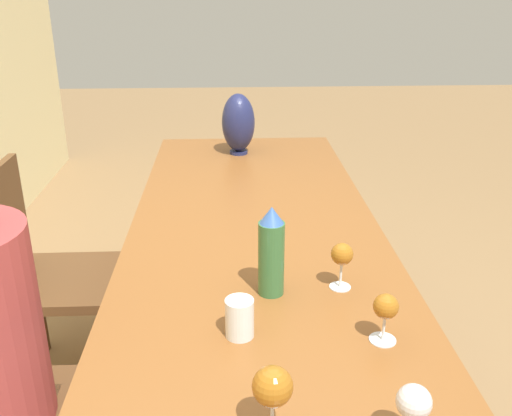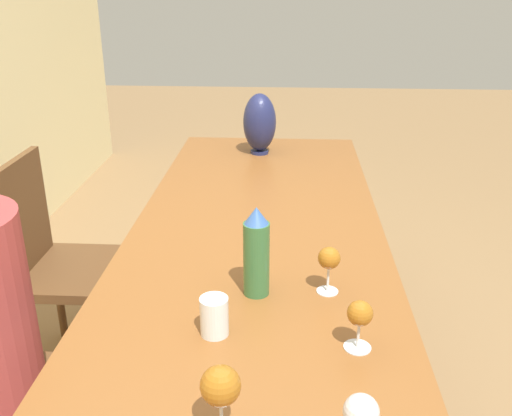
# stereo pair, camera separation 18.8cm
# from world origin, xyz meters

# --- Properties ---
(dining_table) EXTENTS (2.68, 0.87, 0.77)m
(dining_table) POSITION_xyz_m (0.00, 0.00, 0.70)
(dining_table) COLOR brown
(dining_table) RESTS_ON ground_plane
(water_bottle) EXTENTS (0.07, 0.07, 0.26)m
(water_bottle) POSITION_xyz_m (-0.25, -0.02, 0.90)
(water_bottle) COLOR #336638
(water_bottle) RESTS_ON dining_table
(water_tumbler) EXTENTS (0.07, 0.07, 0.10)m
(water_tumbler) POSITION_xyz_m (-0.45, 0.07, 0.82)
(water_tumbler) COLOR silver
(water_tumbler) RESTS_ON dining_table
(vase) EXTENTS (0.16, 0.16, 0.29)m
(vase) POSITION_xyz_m (1.07, 0.04, 0.92)
(vase) COLOR #1E234C
(vase) RESTS_ON dining_table
(wine_glass_0) EXTENTS (0.07, 0.07, 0.13)m
(wine_glass_0) POSITION_xyz_m (-0.48, -0.28, 0.86)
(wine_glass_0) COLOR silver
(wine_glass_0) RESTS_ON dining_table
(wine_glass_1) EXTENTS (0.08, 0.08, 0.15)m
(wine_glass_1) POSITION_xyz_m (-0.77, 0.01, 0.88)
(wine_glass_1) COLOR silver
(wine_glass_1) RESTS_ON dining_table
(wine_glass_2) EXTENTS (0.07, 0.07, 0.13)m
(wine_glass_2) POSITION_xyz_m (-0.80, -0.24, 0.87)
(wine_glass_2) COLOR silver
(wine_glass_2) RESTS_ON dining_table
(wine_glass_3) EXTENTS (0.06, 0.06, 0.14)m
(wine_glass_3) POSITION_xyz_m (-0.23, -0.22, 0.87)
(wine_glass_3) COLOR silver
(wine_glass_3) RESTS_ON dining_table
(chair_far) EXTENTS (0.44, 0.44, 0.93)m
(chair_far) POSITION_xyz_m (0.41, 0.82, 0.51)
(chair_far) COLOR brown
(chair_far) RESTS_ON ground_plane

